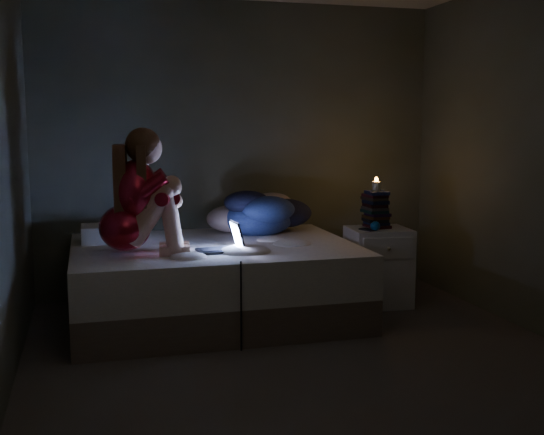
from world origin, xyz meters
name	(u,v)px	position (x,y,z in m)	size (l,w,h in m)	color
floor	(305,360)	(0.00, 0.00, -0.01)	(3.60, 3.80, 0.02)	#49423E
wall_back	(240,149)	(0.00, 1.91, 1.30)	(3.60, 0.02, 2.60)	#5A5D53
wall_front	(476,187)	(0.00, -1.91, 1.30)	(3.60, 0.02, 2.60)	#5A5D53
bed	(214,281)	(-0.40, 1.10, 0.30)	(2.16, 1.62, 0.59)	beige
pillow	(111,233)	(-1.17, 1.44, 0.66)	(0.46, 0.33, 0.13)	white
woman	(124,191)	(-1.09, 0.85, 1.05)	(0.57, 0.37, 0.91)	#70000A
laptop	(219,236)	(-0.42, 0.77, 0.71)	(0.33, 0.23, 0.23)	black
clothes_pile	(258,211)	(0.07, 1.52, 0.79)	(0.65, 0.52, 0.39)	navy
nightstand	(378,267)	(1.02, 1.12, 0.33)	(0.49, 0.44, 0.66)	white
book_stack	(376,206)	(1.01, 1.18, 0.84)	(0.19, 0.25, 0.36)	black
candle	(376,180)	(1.01, 1.18, 1.06)	(0.07, 0.07, 0.08)	beige
phone	(369,230)	(0.88, 1.03, 0.66)	(0.07, 0.14, 0.01)	black
blue_orb	(376,226)	(0.94, 0.99, 0.70)	(0.08, 0.08, 0.08)	#0E4C8F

